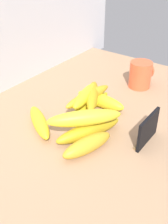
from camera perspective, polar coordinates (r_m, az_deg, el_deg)
The scene contains 12 objects.
counter_top at distance 82.15cm, azimuth 1.84°, elevation -3.83°, with size 110.00×76.00×3.00cm, color #A67F5E.
chalkboard_sign at distance 75.19cm, azimuth 13.00°, elevation -3.66°, with size 11.00×1.80×8.40cm.
coffee_mug at distance 102.88cm, azimuth 11.61°, elevation 7.61°, with size 9.45×7.95×9.57cm.
banana_0 at distance 80.70cm, azimuth -9.18°, elevation -2.02°, with size 16.95×3.94×3.94cm, color yellow.
banana_1 at distance 87.92cm, azimuth 1.16°, elevation 1.43°, with size 19.95×3.42×3.42cm, color gold.
banana_2 at distance 76.15cm, azimuth 1.00°, elevation -3.78°, with size 20.15×4.25×4.25cm, color gold.
banana_3 at distance 89.75cm, azimuth 3.35°, elevation 2.44°, with size 17.42×4.38×4.38cm, color yellow.
banana_4 at distance 71.18cm, azimuth 0.67°, elevation -6.80°, with size 15.00×4.29×4.29cm, color gold.
banana_5 at distance 73.32cm, azimuth 0.07°, elevation -1.25°, with size 20.17×4.38×4.38cm, color yellow.
banana_6 at distance 85.98cm, azimuth 0.86°, elevation 3.27°, with size 18.78×3.37×3.37cm, color gold.
banana_7 at distance 85.92cm, azimuth 0.34°, elevation 3.44°, with size 16.42×3.85×3.85cm, color yellow.
banana_8 at distance 86.10cm, azimuth 1.76°, elevation 3.37°, with size 18.46×3.55×3.55cm, color gold.
Camera 1 is at (-54.65, -36.74, 50.62)cm, focal length 44.33 mm.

